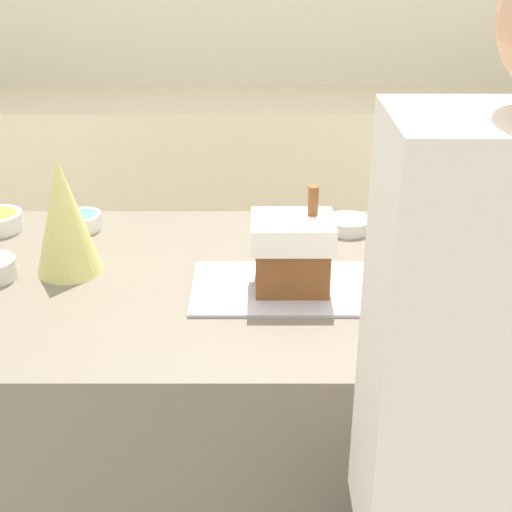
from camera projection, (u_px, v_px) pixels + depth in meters
wall_back at (239, 13)px, 3.52m from camera, size 8.00×0.05×2.60m
back_cabinet_block at (239, 193)px, 3.58m from camera, size 6.00×0.60×0.95m
kitchen_island at (228, 431)px, 1.94m from camera, size 1.49×0.86×0.94m
baking_tray at (288, 288)px, 1.68m from camera, size 0.47×0.27×0.01m
gingerbread_house at (289, 251)px, 1.64m from camera, size 0.19×0.15×0.24m
decorative_tree at (61, 216)px, 1.71m from camera, size 0.16×0.16×0.29m
candy_bowl_far_left at (346, 224)px, 1.99m from camera, size 0.12×0.12×0.04m
candy_bowl_center_rear at (79, 221)px, 2.00m from camera, size 0.11×0.11×0.04m
candy_bowl_far_right at (420, 255)px, 1.79m from camera, size 0.10×0.10×0.05m
person at (500, 498)px, 1.13m from camera, size 0.46×0.58×1.76m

